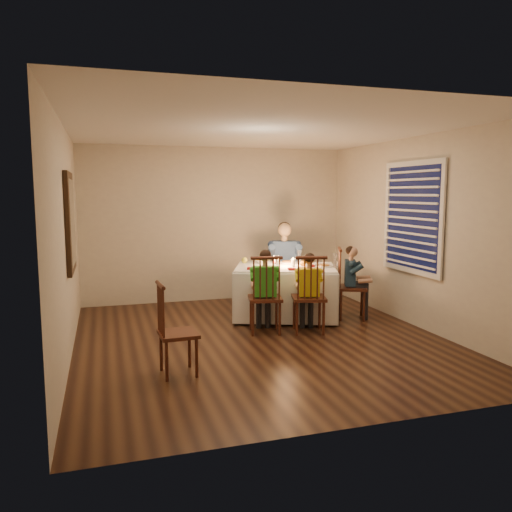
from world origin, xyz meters
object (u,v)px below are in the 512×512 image
object	(u,v)px
child_yellow	(308,332)
dining_table	(285,281)
chair_near_left	(265,332)
chair_adult	(284,306)
chair_extra	(179,374)
chair_end	(351,318)
serving_bowl	(262,261)
adult	(284,306)
child_green	(265,332)
chair_near_right	(308,332)
child_teal	(351,318)

from	to	relation	value
child_yellow	dining_table	bearing A→B (deg)	-73.21
dining_table	chair_near_left	size ratio (longest dim) A/B	1.68
chair_adult	chair_extra	size ratio (longest dim) A/B	1.09
chair_end	chair_extra	size ratio (longest dim) A/B	1.09
chair_end	serving_bowl	bearing A→B (deg)	80.16
adult	child_green	size ratio (longest dim) A/B	1.23
chair_end	child_green	xyz separation A→B (m)	(-1.45, -0.34, 0.00)
chair_adult	chair_near_right	bearing A→B (deg)	-82.45
chair_near_left	chair_near_right	bearing A→B (deg)	177.55
child_green	child_yellow	bearing A→B (deg)	177.55
chair_extra	chair_end	bearing A→B (deg)	-64.42
adult	child_teal	size ratio (longest dim) A/B	1.28
dining_table	child_yellow	size ratio (longest dim) A/B	1.65
child_green	chair_end	bearing A→B (deg)	-154.73
chair_near_left	adult	size ratio (longest dim) A/B	0.76
chair_extra	adult	bearing A→B (deg)	-42.41
dining_table	chair_near_right	bearing A→B (deg)	-67.75
child_yellow	serving_bowl	distance (m)	1.50
chair_near_left	chair_near_right	world-z (taller)	same
dining_table	serving_bowl	bearing A→B (deg)	139.53
chair_end	adult	size ratio (longest dim) A/B	0.76
chair_extra	child_green	distance (m)	1.78
chair_adult	chair_extra	xyz separation A→B (m)	(-2.11, -2.60, 0.00)
serving_bowl	child_yellow	bearing A→B (deg)	-78.32
dining_table	chair_near_right	xyz separation A→B (m)	(0.02, -0.82, -0.55)
dining_table	chair_adult	distance (m)	0.95
dining_table	adult	distance (m)	0.95
chair_end	child_green	size ratio (longest dim) A/B	0.94
chair_near_right	child_yellow	xyz separation A→B (m)	(0.00, 0.00, 0.00)
chair_end	adult	xyz separation A→B (m)	(-0.66, 1.07, 0.00)
chair_near_left	adult	bearing A→B (deg)	-107.20
chair_end	adult	world-z (taller)	adult
chair_end	chair_extra	xyz separation A→B (m)	(-2.76, -1.53, 0.00)
chair_extra	serving_bowl	distance (m)	2.91
dining_table	child_teal	bearing A→B (deg)	0.31
dining_table	chair_end	size ratio (longest dim) A/B	1.68
chair_extra	child_yellow	world-z (taller)	child_yellow
child_teal	serving_bowl	xyz separation A→B (m)	(-1.14, 0.76, 0.79)
dining_table	child_green	size ratio (longest dim) A/B	1.58
chair_near_right	child_yellow	world-z (taller)	child_yellow
chair_adult	child_green	size ratio (longest dim) A/B	0.94
dining_table	serving_bowl	xyz separation A→B (m)	(-0.23, 0.42, 0.25)
adult	child_teal	world-z (taller)	adult
chair_near_right	serving_bowl	distance (m)	1.50
dining_table	chair_extra	distance (m)	2.69
serving_bowl	chair_extra	bearing A→B (deg)	-125.26
adult	child_teal	bearing A→B (deg)	-42.41
child_yellow	chair_end	bearing A→B (deg)	-136.29
chair_end	child_teal	distance (m)	0.00
dining_table	chair_extra	size ratio (longest dim) A/B	1.83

